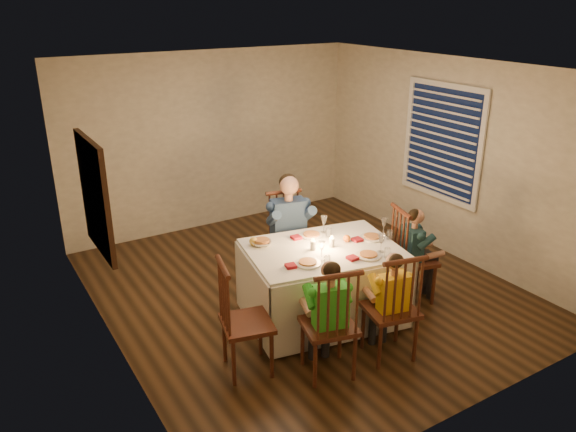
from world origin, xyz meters
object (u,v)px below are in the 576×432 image
chair_near_right (387,354)px  child_green (327,372)px  child_yellow (387,354)px  dining_table (323,269)px  chair_end (410,298)px  child_teal (410,298)px  chair_extra (248,369)px  serving_bowl (262,243)px  chair_near_left (327,372)px  adult (289,282)px  chair_adult (289,282)px

chair_near_right → child_green: (-0.66, 0.08, 0.00)m
child_green → child_yellow: bearing=-172.3°
dining_table → chair_end: bearing=0.5°
dining_table → child_teal: size_ratio=1.60×
chair_extra → serving_bowl: serving_bowl is taller
chair_extra → chair_near_left: bearing=-111.8°
child_yellow → chair_extra: bearing=-8.9°
dining_table → adult: size_ratio=1.29×
serving_bowl → chair_near_left: bearing=-89.5°
child_green → serving_bowl: bearing=-74.7°
dining_table → adult: (0.12, 0.87, -0.59)m
chair_near_right → chair_extra: bearing=-8.9°
dining_table → chair_adult: bearing=92.8°
dining_table → chair_end: size_ratio=1.57×
chair_near_right → serving_bowl: size_ratio=5.48×
adult → child_yellow: size_ratio=1.25×
chair_end → dining_table: bearing=95.9°
dining_table → chair_extra: size_ratio=1.57×
chair_near_left → child_green: size_ratio=0.98×
chair_near_left → chair_near_right: 0.67m
chair_end → child_green: child_green is taller
adult → chair_near_left: bearing=-97.7°
chair_adult → child_teal: size_ratio=1.02×
child_yellow → chair_end: bearing=-130.8°
dining_table → child_yellow: 1.09m
adult → child_green: adult is taller
child_teal → serving_bowl: bearing=85.9°
chair_extra → adult: 1.77m
chair_adult → child_teal: bearing=-34.5°
chair_near_left → chair_extra: (-0.61, 0.43, 0.00)m
chair_adult → child_yellow: chair_adult is taller
dining_table → chair_near_left: size_ratio=1.57×
dining_table → chair_end: 1.28m
chair_near_right → adult: size_ratio=0.82×
chair_near_left → chair_end: (1.62, 0.62, 0.00)m
chair_adult → adult: (0.00, 0.00, 0.00)m
adult → serving_bowl: (-0.63, -0.47, 0.86)m
chair_end → child_green: size_ratio=0.98×
dining_table → chair_near_right: dining_table is taller
chair_near_right → serving_bowl: serving_bowl is taller
chair_near_left → child_yellow: 0.67m
chair_near_right → chair_adult: bearing=-75.8°
dining_table → chair_end: dining_table is taller
chair_near_left → chair_extra: bearing=-20.0°
chair_adult → chair_near_left: (-0.62, -1.69, 0.00)m
chair_near_right → child_green: bearing=5.8°
adult → serving_bowl: size_ratio=6.65×
adult → child_teal: adult is taller
chair_adult → child_green: 1.80m
chair_adult → chair_extra: chair_adult is taller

